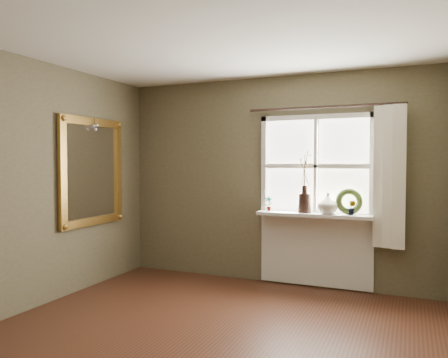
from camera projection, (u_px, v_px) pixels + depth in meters
The scene contains 15 objects.
floor at pixel (190, 352), 3.50m from camera, with size 4.50×4.50×0.00m, color #3E1F13.
ceiling at pixel (189, 25), 3.40m from camera, with size 4.50×4.50×0.00m, color silver.
wall_back at pixel (274, 180), 5.56m from camera, with size 4.00×0.10×2.60m, color brown.
wall_left at pixel (3, 185), 4.26m from camera, with size 0.10×4.50×2.60m, color brown.
window_frame at pixel (316, 166), 5.28m from camera, with size 1.36×0.06×1.24m.
window_sill at pixel (314, 215), 5.20m from camera, with size 1.36×0.26×0.04m, color silver.
window_apron at pixel (315, 250), 5.32m from camera, with size 1.36×0.04×0.88m, color silver.
dark_jug at pixel (305, 203), 5.24m from camera, with size 0.16×0.16×0.23m, color black.
cream_vase at pixel (328, 203), 5.13m from camera, with size 0.24×0.24×0.25m, color beige.
wreath at pixel (349, 204), 5.07m from camera, with size 0.31×0.31×0.07m, color #33431E.
potted_plant_left at pixel (269, 204), 5.41m from camera, with size 0.10×0.07×0.18m, color #33431E.
potted_plant_right at pixel (352, 207), 5.02m from camera, with size 0.09×0.08×0.17m, color #33431E.
curtain at pixel (389, 177), 4.86m from camera, with size 0.36×0.12×1.59m, color silver.
curtain_rod at pixel (324, 107), 5.15m from camera, with size 0.03×0.03×1.84m, color black.
gilt_mirror at pixel (92, 171), 5.32m from camera, with size 0.10×1.10×1.31m.
Camera 1 is at (1.61, -3.06, 1.53)m, focal length 35.00 mm.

